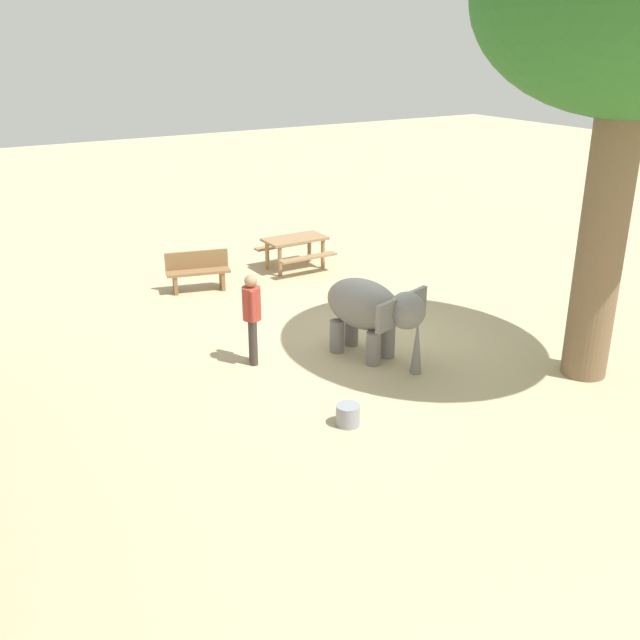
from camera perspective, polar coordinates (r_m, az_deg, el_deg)
ground_plane at (r=13.44m, az=4.08°, el=-2.09°), size 60.00×60.00×0.00m
elephant at (r=12.66m, az=4.13°, el=0.78°), size 2.05×1.51×1.41m
person_handler at (r=12.46m, az=-5.37°, el=0.61°), size 0.48×0.32×1.62m
shade_tree_main at (r=12.02m, az=23.68°, el=22.04°), size 4.93×4.52×7.69m
wooden_bench at (r=16.44m, az=-9.58°, el=3.90°), size 0.74×1.46×0.88m
picnic_table_near at (r=17.72m, az=-1.98°, el=5.87°), size 1.49×1.51×0.78m
feed_bucket at (r=10.77m, az=2.21°, el=-7.46°), size 0.36×0.36×0.32m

